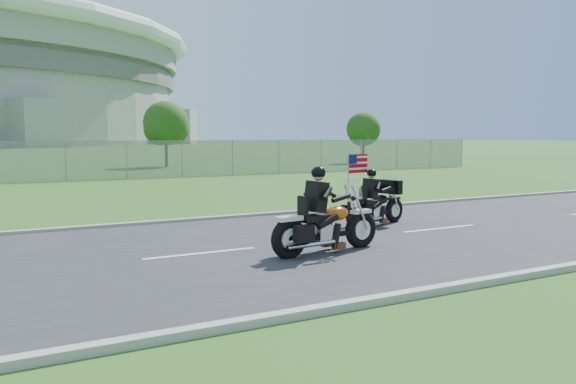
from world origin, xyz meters
TOP-DOWN VIEW (x-y plane):
  - ground at (0.00, 0.00)m, footprint 420.00×420.00m
  - road at (0.00, 0.00)m, footprint 120.00×8.00m
  - curb_north at (0.00, 4.05)m, footprint 120.00×0.18m
  - curb_south at (0.00, -4.05)m, footprint 120.00×0.18m
  - tree_fence_near at (6.04, 30.04)m, footprint 3.52×3.28m
  - tree_fence_far at (22.04, 28.03)m, footprint 3.08×2.87m
  - motorcycle_lead at (0.13, -1.01)m, footprint 2.53×0.80m
  - motorcycle_follow at (2.99, 1.20)m, footprint 2.12×0.94m

SIDE VIEW (x-z plane):
  - ground at x=0.00m, z-range 0.00..0.00m
  - road at x=0.00m, z-range 0.00..0.04m
  - curb_north at x=0.00m, z-range -0.01..0.11m
  - curb_south at x=0.00m, z-range -0.01..0.11m
  - motorcycle_follow at x=2.99m, z-range -0.40..1.40m
  - motorcycle_lead at x=0.13m, z-range -0.31..1.39m
  - tree_fence_far at x=22.04m, z-range 0.54..4.74m
  - tree_fence_near at x=6.04m, z-range 0.60..5.35m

